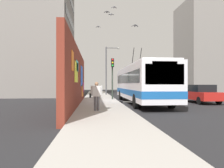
# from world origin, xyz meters

# --- Properties ---
(ground_plane) EXTENTS (80.00, 80.00, 0.00)m
(ground_plane) POSITION_xyz_m (0.00, 0.00, 0.00)
(ground_plane) COLOR #232326
(sidewalk_slab) EXTENTS (48.00, 3.20, 0.15)m
(sidewalk_slab) POSITION_xyz_m (0.00, 1.60, 0.07)
(sidewalk_slab) COLOR #ADA8A0
(sidewalk_slab) RESTS_ON ground_plane
(graffiti_wall) EXTENTS (14.09, 0.32, 4.06)m
(graffiti_wall) POSITION_xyz_m (-3.94, 3.35, 2.03)
(graffiti_wall) COLOR maroon
(graffiti_wall) RESTS_ON ground_plane
(building_far_left) EXTENTS (11.61, 7.30, 17.82)m
(building_far_left) POSITION_xyz_m (10.91, 9.20, 8.91)
(building_far_left) COLOR gray
(building_far_left) RESTS_ON ground_plane
(building_far_right) EXTENTS (8.15, 7.22, 15.96)m
(building_far_right) POSITION_xyz_m (15.82, -17.00, 7.98)
(building_far_right) COLOR gray
(building_far_right) RESTS_ON ground_plane
(city_bus) EXTENTS (11.79, 2.67, 4.92)m
(city_bus) POSITION_xyz_m (-1.68, -1.80, 1.75)
(city_bus) COLOR silver
(city_bus) RESTS_ON ground_plane
(parked_car_red) EXTENTS (4.67, 1.81, 1.58)m
(parked_car_red) POSITION_xyz_m (-1.62, -7.00, 0.83)
(parked_car_red) COLOR #B21E19
(parked_car_red) RESTS_ON ground_plane
(parked_car_navy) EXTENTS (4.22, 1.73, 1.58)m
(parked_car_navy) POSITION_xyz_m (4.24, -7.00, 0.83)
(parked_car_navy) COLOR navy
(parked_car_navy) RESTS_ON ground_plane
(parked_car_silver) EXTENTS (4.66, 1.83, 1.58)m
(parked_car_silver) POSITION_xyz_m (10.57, -7.00, 0.84)
(parked_car_silver) COLOR #B7B7BC
(parked_car_silver) RESTS_ON ground_plane
(pedestrian_near_wall) EXTENTS (0.22, 0.73, 1.60)m
(pedestrian_near_wall) POSITION_xyz_m (-7.21, 2.00, 1.08)
(pedestrian_near_wall) COLOR #595960
(pedestrian_near_wall) RESTS_ON sidewalk_slab
(traffic_light) EXTENTS (0.49, 0.28, 4.01)m
(traffic_light) POSITION_xyz_m (1.12, 0.35, 2.85)
(traffic_light) COLOR #2D382D
(traffic_light) RESTS_ON sidewalk_slab
(street_lamp) EXTENTS (0.44, 1.98, 6.74)m
(street_lamp) POSITION_xyz_m (9.85, 0.23, 4.04)
(street_lamp) COLOR #4C4C51
(street_lamp) RESTS_ON sidewalk_slab
(flying_pigeons) EXTENTS (8.26, 3.34, 2.67)m
(flying_pigeons) POSITION_xyz_m (1.12, 0.43, 8.14)
(flying_pigeons) COLOR gray
(curbside_puddle) EXTENTS (1.63, 1.63, 0.00)m
(curbside_puddle) POSITION_xyz_m (-0.39, -0.60, 0.00)
(curbside_puddle) COLOR black
(curbside_puddle) RESTS_ON ground_plane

